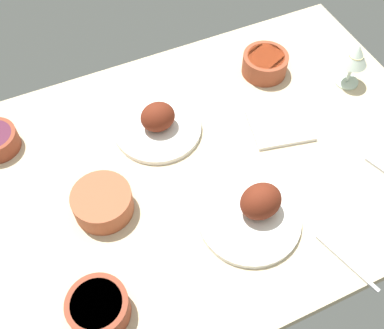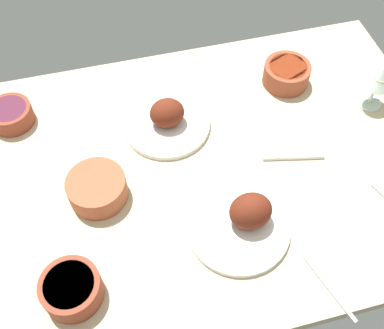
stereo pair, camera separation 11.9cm
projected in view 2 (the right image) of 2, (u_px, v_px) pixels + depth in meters
dining_table at (192, 173)px, 122.60cm from camera, size 140.00×90.00×4.00cm
plate_center_main at (167, 120)px, 127.19cm from camera, size 24.38×24.38×9.48cm
plate_far_side at (244, 220)px, 108.82cm from camera, size 24.99×24.99×10.67cm
bowl_sauce at (286, 74)px, 136.24cm from camera, size 13.61×13.61×6.46cm
bowl_potatoes at (71, 289)px, 98.91cm from camera, size 13.22×13.22×6.45cm
bowl_onions at (11, 114)px, 127.84cm from camera, size 12.08×12.08×5.45cm
bowl_cream at (97, 188)px, 113.46cm from camera, size 14.72×14.72×6.48cm
wine_glass at (380, 79)px, 126.01cm from camera, size 7.60×7.60×14.00cm
folded_napkin at (290, 139)px, 125.94cm from camera, size 18.95×16.70×1.20cm
spoon_loose at (329, 287)px, 102.25cm from camera, size 5.76×17.29×0.80cm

